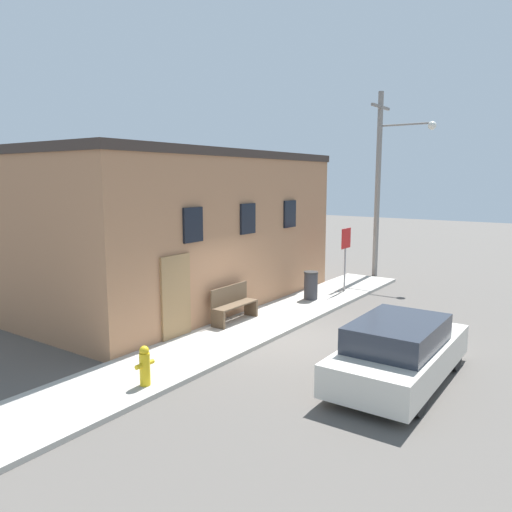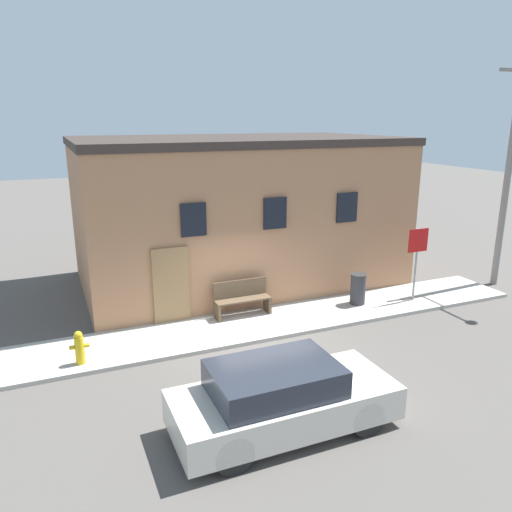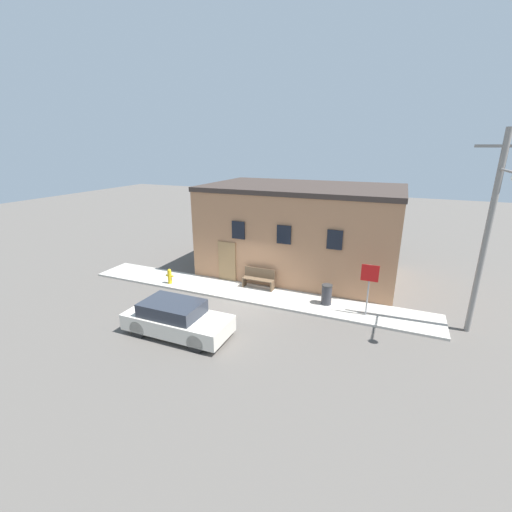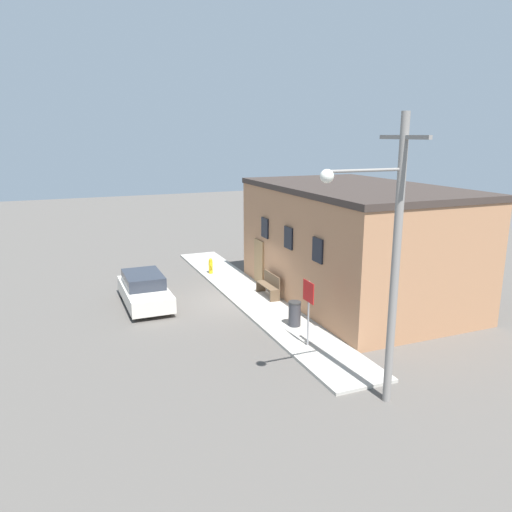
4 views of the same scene
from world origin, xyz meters
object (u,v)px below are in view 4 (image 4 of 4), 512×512
Objects in this scene: fire_hydrant at (211,266)px; stop_sign at (308,301)px; trash_bin at (295,314)px; bench at (269,285)px; utility_pole at (390,251)px; parked_car at (144,290)px.

stop_sign is at bearing 1.87° from fire_hydrant.
bench is at bearing 171.33° from trash_bin.
fire_hydrant is 0.50× the size of bench.
utility_pole is 11.79m from parked_car.
bench is 1.72× the size of trash_bin.
trash_bin is 6.66m from parked_car.
parked_car is (-4.79, -4.63, 0.07)m from trash_bin.
utility_pole is at bearing -4.78° from bench.
trash_bin is at bearing 177.72° from utility_pole.
fire_hydrant is 5.05m from parked_car.
stop_sign is 2.12m from trash_bin.
trash_bin is at bearing 5.18° from fire_hydrant.
fire_hydrant is 0.19× the size of parked_car.
utility_pole reaches higher than fire_hydrant.
fire_hydrant is 9.84m from stop_sign.
parked_car is at bearing -103.72° from bench.
utility_pole is (13.56, 0.50, 3.65)m from fire_hydrant.
bench is 9.80m from utility_pole.
utility_pole is at bearing 2.80° from stop_sign.
stop_sign is at bearing 32.78° from parked_car.
trash_bin is at bearing -8.67° from bench.
trash_bin is 6.62m from utility_pole.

